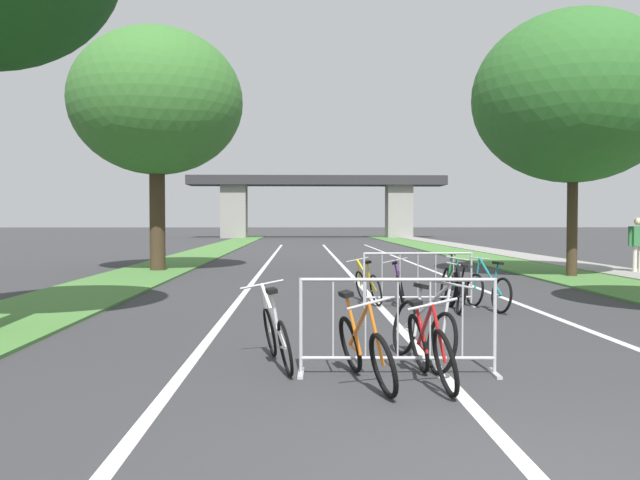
{
  "coord_description": "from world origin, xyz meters",
  "views": [
    {
      "loc": [
        -1.53,
        -3.66,
        1.67
      ],
      "look_at": [
        -0.95,
        15.82,
        1.08
      ],
      "focal_mm": 36.58,
      "sensor_mm": 36.0,
      "label": 1
    }
  ],
  "objects_px": {
    "bicycle_yellow_6": "(368,285)",
    "crowd_barrier_nearest": "(398,327)",
    "tree_right_cypress_far": "(574,98)",
    "bicycle_teal_4": "(488,290)",
    "bicycle_purple_8": "(400,286)",
    "bicycle_green_0": "(449,285)",
    "bicycle_silver_3": "(422,331)",
    "tree_left_oak_mid": "(157,102)",
    "bicycle_orange_5": "(364,350)",
    "bicycle_red_2": "(430,349)",
    "bicycle_black_7": "(457,291)",
    "bicycle_white_1": "(276,335)",
    "crowd_barrier_second": "(418,280)",
    "pedestrian_waiting": "(638,240)"
  },
  "relations": [
    {
      "from": "bicycle_yellow_6",
      "to": "crowd_barrier_nearest",
      "type": "bearing_deg",
      "value": -105.03
    },
    {
      "from": "tree_right_cypress_far",
      "to": "bicycle_teal_4",
      "type": "bearing_deg",
      "value": -123.14
    },
    {
      "from": "bicycle_yellow_6",
      "to": "bicycle_purple_8",
      "type": "bearing_deg",
      "value": -9.29
    },
    {
      "from": "bicycle_green_0",
      "to": "bicycle_silver_3",
      "type": "bearing_deg",
      "value": 76.89
    },
    {
      "from": "tree_right_cypress_far",
      "to": "bicycle_silver_3",
      "type": "distance_m",
      "value": 13.9
    },
    {
      "from": "tree_left_oak_mid",
      "to": "bicycle_green_0",
      "type": "bearing_deg",
      "value": -47.98
    },
    {
      "from": "bicycle_orange_5",
      "to": "bicycle_purple_8",
      "type": "xyz_separation_m",
      "value": [
        1.36,
        6.48,
        -0.01
      ]
    },
    {
      "from": "bicycle_red_2",
      "to": "bicycle_orange_5",
      "type": "distance_m",
      "value": 0.67
    },
    {
      "from": "bicycle_yellow_6",
      "to": "bicycle_black_7",
      "type": "bearing_deg",
      "value": -47.23
    },
    {
      "from": "bicycle_red_2",
      "to": "bicycle_white_1",
      "type": "bearing_deg",
      "value": -32.67
    },
    {
      "from": "crowd_barrier_nearest",
      "to": "bicycle_purple_8",
      "type": "height_order",
      "value": "crowd_barrier_nearest"
    },
    {
      "from": "tree_right_cypress_far",
      "to": "bicycle_white_1",
      "type": "height_order",
      "value": "tree_right_cypress_far"
    },
    {
      "from": "crowd_barrier_nearest",
      "to": "bicycle_red_2",
      "type": "distance_m",
      "value": 0.52
    },
    {
      "from": "bicycle_black_7",
      "to": "bicycle_purple_8",
      "type": "height_order",
      "value": "bicycle_purple_8"
    },
    {
      "from": "bicycle_green_0",
      "to": "bicycle_teal_4",
      "type": "bearing_deg",
      "value": 121.81
    },
    {
      "from": "crowd_barrier_nearest",
      "to": "tree_right_cypress_far",
      "type": "bearing_deg",
      "value": 59.77
    },
    {
      "from": "bicycle_silver_3",
      "to": "bicycle_yellow_6",
      "type": "xyz_separation_m",
      "value": [
        -0.07,
        5.51,
        -0.02
      ]
    },
    {
      "from": "bicycle_green_0",
      "to": "bicycle_purple_8",
      "type": "distance_m",
      "value": 0.98
    },
    {
      "from": "crowd_barrier_second",
      "to": "bicycle_teal_4",
      "type": "distance_m",
      "value": 1.34
    },
    {
      "from": "crowd_barrier_second",
      "to": "bicycle_red_2",
      "type": "distance_m",
      "value": 6.03
    },
    {
      "from": "bicycle_orange_5",
      "to": "bicycle_purple_8",
      "type": "distance_m",
      "value": 6.62
    },
    {
      "from": "bicycle_white_1",
      "to": "bicycle_yellow_6",
      "type": "relative_size",
      "value": 1.04
    },
    {
      "from": "bicycle_orange_5",
      "to": "crowd_barrier_nearest",
      "type": "bearing_deg",
      "value": -145.85
    },
    {
      "from": "tree_left_oak_mid",
      "to": "pedestrian_waiting",
      "type": "xyz_separation_m",
      "value": [
        15.1,
        -1.52,
        -4.43
      ]
    },
    {
      "from": "bicycle_red_2",
      "to": "bicycle_silver_3",
      "type": "relative_size",
      "value": 0.94
    },
    {
      "from": "bicycle_purple_8",
      "to": "pedestrian_waiting",
      "type": "height_order",
      "value": "pedestrian_waiting"
    },
    {
      "from": "crowd_barrier_nearest",
      "to": "bicycle_yellow_6",
      "type": "distance_m",
      "value": 6.03
    },
    {
      "from": "bicycle_silver_3",
      "to": "bicycle_orange_5",
      "type": "relative_size",
      "value": 1.04
    },
    {
      "from": "bicycle_black_7",
      "to": "bicycle_green_0",
      "type": "bearing_deg",
      "value": 89.76
    },
    {
      "from": "tree_left_oak_mid",
      "to": "crowd_barrier_second",
      "type": "height_order",
      "value": "tree_left_oak_mid"
    },
    {
      "from": "bicycle_silver_3",
      "to": "crowd_barrier_second",
      "type": "bearing_deg",
      "value": -112.2
    },
    {
      "from": "tree_left_oak_mid",
      "to": "bicycle_green_0",
      "type": "relative_size",
      "value": 4.63
    },
    {
      "from": "crowd_barrier_second",
      "to": "tree_left_oak_mid",
      "type": "bearing_deg",
      "value": 128.06
    },
    {
      "from": "bicycle_yellow_6",
      "to": "pedestrian_waiting",
      "type": "relative_size",
      "value": 0.9
    },
    {
      "from": "pedestrian_waiting",
      "to": "bicycle_orange_5",
      "type": "bearing_deg",
      "value": -134.26
    },
    {
      "from": "tree_right_cypress_far",
      "to": "bicycle_green_0",
      "type": "xyz_separation_m",
      "value": [
        -4.95,
        -5.88,
        -4.84
      ]
    },
    {
      "from": "bicycle_yellow_6",
      "to": "tree_left_oak_mid",
      "type": "bearing_deg",
      "value": 113.5
    },
    {
      "from": "bicycle_green_0",
      "to": "tree_right_cypress_far",
      "type": "bearing_deg",
      "value": -127.13
    },
    {
      "from": "bicycle_orange_5",
      "to": "pedestrian_waiting",
      "type": "bearing_deg",
      "value": -139.0
    },
    {
      "from": "bicycle_silver_3",
      "to": "bicycle_yellow_6",
      "type": "distance_m",
      "value": 5.51
    },
    {
      "from": "bicycle_red_2",
      "to": "bicycle_yellow_6",
      "type": "height_order",
      "value": "bicycle_red_2"
    },
    {
      "from": "tree_right_cypress_far",
      "to": "bicycle_teal_4",
      "type": "height_order",
      "value": "tree_right_cypress_far"
    },
    {
      "from": "bicycle_black_7",
      "to": "bicycle_teal_4",
      "type": "bearing_deg",
      "value": 9.69
    },
    {
      "from": "bicycle_white_1",
      "to": "bicycle_teal_4",
      "type": "xyz_separation_m",
      "value": [
        3.76,
        4.55,
        0.0
      ]
    },
    {
      "from": "tree_left_oak_mid",
      "to": "bicycle_purple_8",
      "type": "distance_m",
      "value": 11.85
    },
    {
      "from": "tree_right_cypress_far",
      "to": "bicycle_yellow_6",
      "type": "bearing_deg",
      "value": -138.69
    },
    {
      "from": "bicycle_silver_3",
      "to": "bicycle_black_7",
      "type": "xyz_separation_m",
      "value": [
        1.48,
        4.42,
        -0.02
      ]
    },
    {
      "from": "bicycle_green_0",
      "to": "pedestrian_waiting",
      "type": "xyz_separation_m",
      "value": [
        7.47,
        6.95,
        0.68
      ]
    },
    {
      "from": "bicycle_silver_3",
      "to": "pedestrian_waiting",
      "type": "xyz_separation_m",
      "value": [
        9.02,
        12.35,
        0.68
      ]
    },
    {
      "from": "tree_right_cypress_far",
      "to": "tree_left_oak_mid",
      "type": "bearing_deg",
      "value": 168.36
    }
  ]
}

